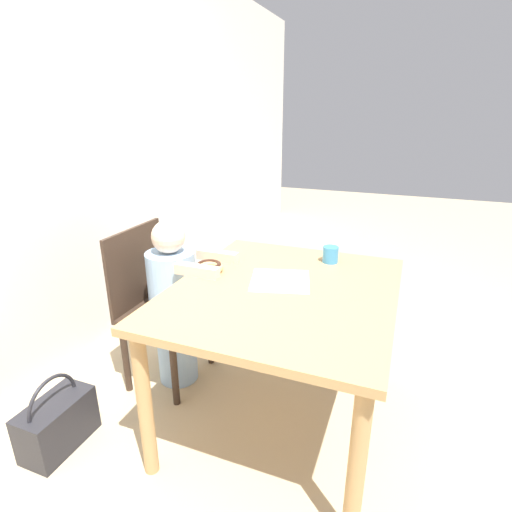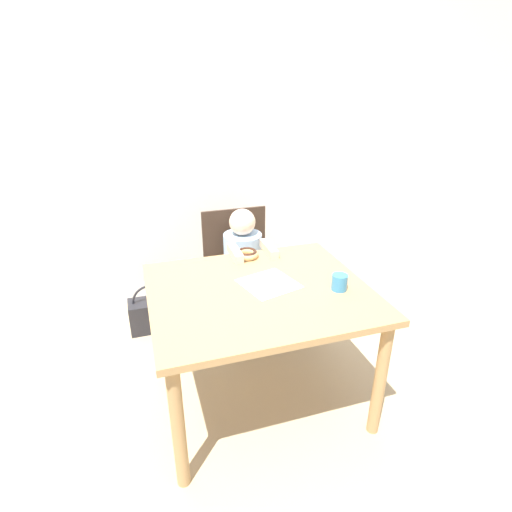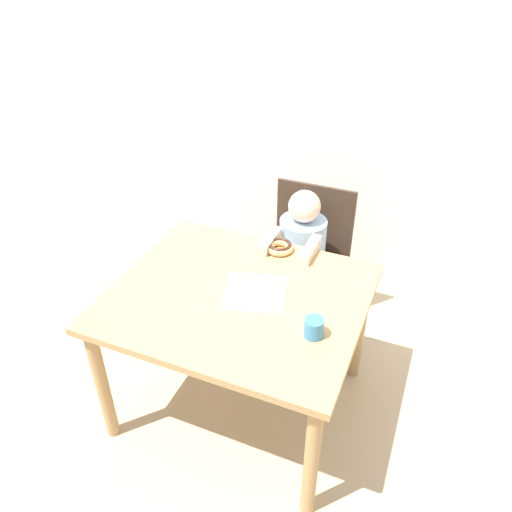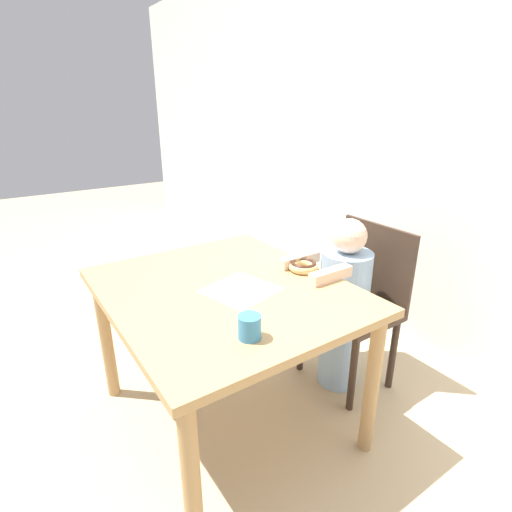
# 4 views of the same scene
# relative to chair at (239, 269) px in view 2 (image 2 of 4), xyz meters

# --- Properties ---
(ground_plane) EXTENTS (12.00, 12.00, 0.00)m
(ground_plane) POSITION_rel_chair_xyz_m (-0.09, -0.75, -0.46)
(ground_plane) COLOR tan
(wall_back) EXTENTS (8.00, 0.05, 2.50)m
(wall_back) POSITION_rel_chair_xyz_m (-0.09, 0.58, 0.79)
(wall_back) COLOR silver
(wall_back) RESTS_ON ground_plane
(dining_table) EXTENTS (1.11, 0.95, 0.71)m
(dining_table) POSITION_rel_chair_xyz_m (-0.09, -0.75, 0.16)
(dining_table) COLOR tan
(dining_table) RESTS_ON ground_plane
(chair) EXTENTS (0.45, 0.37, 0.86)m
(chair) POSITION_rel_chair_xyz_m (0.00, 0.00, 0.00)
(chair) COLOR #38281E
(chair) RESTS_ON ground_plane
(child_figure) EXTENTS (0.26, 0.45, 0.93)m
(child_figure) POSITION_rel_chair_xyz_m (-0.00, -0.11, 0.01)
(child_figure) COLOR #99BCE0
(child_figure) RESTS_ON ground_plane
(donut) EXTENTS (0.14, 0.14, 0.04)m
(donut) POSITION_rel_chair_xyz_m (-0.04, -0.35, 0.27)
(donut) COLOR #DBB270
(donut) RESTS_ON dining_table
(napkin) EXTENTS (0.32, 0.32, 0.00)m
(napkin) POSITION_rel_chair_xyz_m (-0.03, -0.71, 0.25)
(napkin) COLOR white
(napkin) RESTS_ON dining_table
(handbag) EXTENTS (0.32, 0.17, 0.36)m
(handbag) POSITION_rel_chair_xyz_m (-0.62, 0.13, -0.33)
(handbag) COLOR #232328
(handbag) RESTS_ON ground_plane
(cup) EXTENTS (0.08, 0.08, 0.08)m
(cup) POSITION_rel_chair_xyz_m (0.29, -0.87, 0.29)
(cup) COLOR teal
(cup) RESTS_ON dining_table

